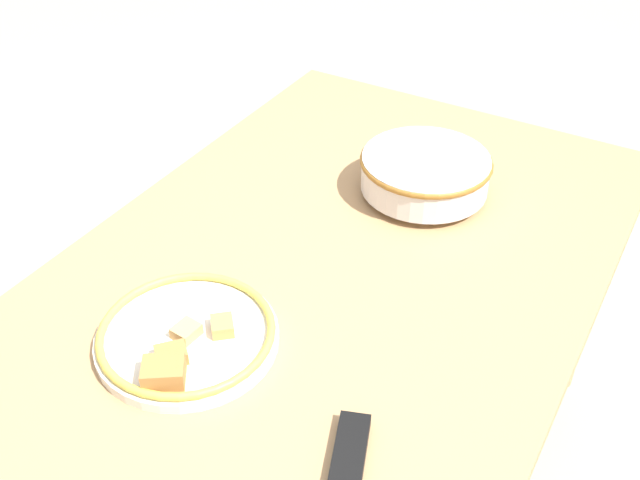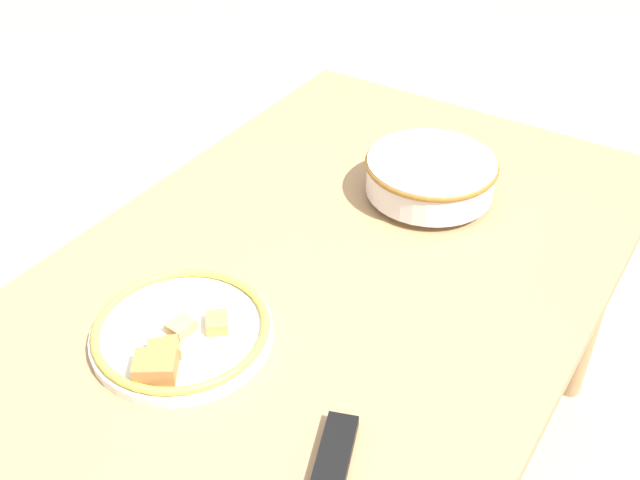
{
  "view_description": "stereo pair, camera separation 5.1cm",
  "coord_description": "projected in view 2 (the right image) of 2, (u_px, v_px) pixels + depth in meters",
  "views": [
    {
      "loc": [
        0.94,
        0.52,
        1.6
      ],
      "look_at": [
        -0.01,
        -0.03,
        0.76
      ],
      "focal_mm": 42.0,
      "sensor_mm": 36.0,
      "label": 1
    },
    {
      "loc": [
        0.91,
        0.56,
        1.6
      ],
      "look_at": [
        -0.01,
        -0.03,
        0.76
      ],
      "focal_mm": 42.0,
      "sensor_mm": 36.0,
      "label": 2
    }
  ],
  "objects": [
    {
      "name": "dining_table",
      "position": [
        329.0,
        296.0,
        1.43
      ],
      "size": [
        1.43,
        0.92,
        0.72
      ],
      "color": "tan",
      "rests_on": "ground_plane"
    },
    {
      "name": "food_plate",
      "position": [
        181.0,
        332.0,
        1.22
      ],
      "size": [
        0.3,
        0.3,
        0.05
      ],
      "color": "silver",
      "rests_on": "dining_table"
    },
    {
      "name": "noodle_bowl",
      "position": [
        430.0,
        175.0,
        1.53
      ],
      "size": [
        0.27,
        0.27,
        0.09
      ],
      "color": "silver",
      "rests_on": "dining_table"
    },
    {
      "name": "tv_remote",
      "position": [
        333.0,
        463.0,
        1.03
      ],
      "size": [
        0.16,
        0.1,
        0.02
      ],
      "rotation": [
        0.0,
        0.0,
        5.06
      ],
      "color": "black",
      "rests_on": "dining_table"
    }
  ]
}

